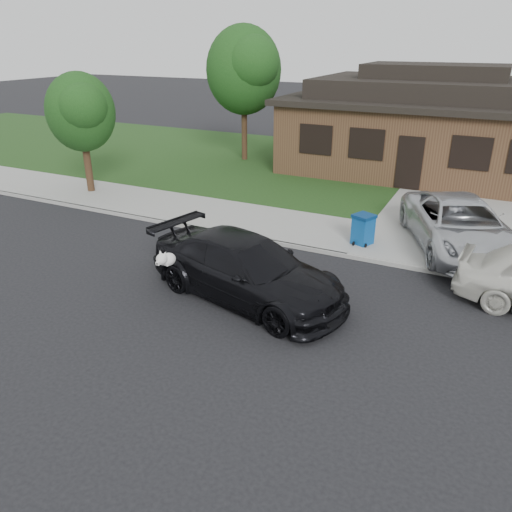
% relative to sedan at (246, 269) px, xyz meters
% --- Properties ---
extents(ground, '(120.00, 120.00, 0.00)m').
position_rel_sedan_xyz_m(ground, '(-2.24, -0.09, -0.76)').
color(ground, black).
rests_on(ground, ground).
extents(sidewalk, '(60.00, 3.00, 0.12)m').
position_rel_sedan_xyz_m(sidewalk, '(-2.24, 4.91, -0.70)').
color(sidewalk, gray).
rests_on(sidewalk, ground).
extents(curb, '(60.00, 0.12, 0.12)m').
position_rel_sedan_xyz_m(curb, '(-2.24, 3.41, -0.70)').
color(curb, gray).
rests_on(curb, ground).
extents(lawn, '(60.00, 13.00, 0.13)m').
position_rel_sedan_xyz_m(lawn, '(-2.24, 12.91, -0.69)').
color(lawn, '#193814').
rests_on(lawn, ground).
extents(driveway, '(4.50, 13.00, 0.14)m').
position_rel_sedan_xyz_m(driveway, '(3.76, 9.91, -0.69)').
color(driveway, gray).
rests_on(driveway, ground).
extents(sedan, '(5.56, 3.29, 1.51)m').
position_rel_sedan_xyz_m(sedan, '(0.00, 0.00, 0.00)').
color(sedan, black).
rests_on(sedan, ground).
extents(minivan, '(4.34, 5.85, 1.48)m').
position_rel_sedan_xyz_m(minivan, '(4.29, 5.12, 0.12)').
color(minivan, silver).
rests_on(minivan, driveway).
extents(recycling_bin, '(0.73, 0.73, 0.93)m').
position_rel_sedan_xyz_m(recycling_bin, '(1.69, 4.34, -0.17)').
color(recycling_bin, '#0D4991').
rests_on(recycling_bin, sidewalk).
extents(house, '(12.60, 8.60, 4.65)m').
position_rel_sedan_xyz_m(house, '(1.76, 14.90, 1.38)').
color(house, '#422B1C').
rests_on(house, ground).
extents(tree_0, '(3.78, 3.60, 6.34)m').
position_rel_sedan_xyz_m(tree_0, '(-6.58, 12.78, 3.72)').
color(tree_0, '#332114').
rests_on(tree_0, ground).
extents(tree_2, '(2.73, 2.60, 4.59)m').
position_rel_sedan_xyz_m(tree_2, '(-9.62, 5.02, 2.51)').
color(tree_2, '#332114').
rests_on(tree_2, ground).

